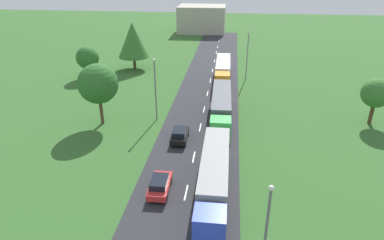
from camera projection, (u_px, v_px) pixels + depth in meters
The scene contains 15 objects.
road at pixel (198, 139), 41.49m from camera, with size 10.00×140.00×0.06m, color #2B2B30.
lane_marking_centre at pixel (196, 146), 39.86m from camera, with size 0.16×122.81×0.01m.
truck_lead at pixel (214, 176), 30.64m from camera, with size 2.56×14.35×3.53m.
truck_second at pixel (221, 107), 45.23m from camera, with size 2.81×14.48×3.64m.
truck_third at pixel (223, 70), 60.72m from camera, with size 2.65×13.82×3.49m.
car_second at pixel (160, 185), 31.53m from camera, with size 1.87×4.10×1.53m.
car_third at pixel (180, 135), 40.69m from camera, with size 1.89×4.09×1.58m.
lamppost_lead at pixel (266, 229), 21.40m from camera, with size 0.36×0.36×7.71m.
lamppost_second at pixel (155, 87), 44.67m from camera, with size 0.36×0.36×8.56m.
lamppost_third at pixel (247, 53), 60.88m from camera, with size 0.36×0.36×8.75m.
tree_oak at pixel (98, 84), 43.19m from camera, with size 5.17×5.17×8.21m.
tree_birch at pixel (87, 58), 62.21m from camera, with size 4.15×4.15×5.87m.
tree_maple at pixel (376, 93), 43.79m from camera, with size 3.83×3.83×6.25m.
tree_pine at pixel (133, 40), 66.46m from camera, with size 6.11×6.11×9.20m.
distant_building at pixel (202, 19), 104.11m from camera, with size 14.19×11.24×7.83m, color #B2A899.
Camera 1 is at (3.58, -11.95, 19.67)m, focal length 31.63 mm.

